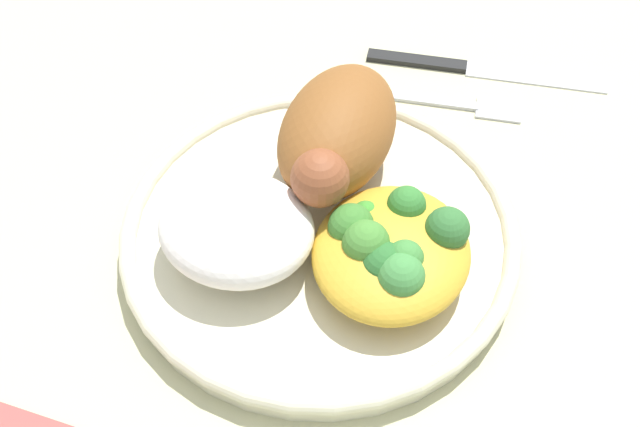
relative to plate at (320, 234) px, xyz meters
The scene contains 7 objects.
ground_plane 0.01m from the plate, ahead, with size 2.00×2.00×0.00m, color #BFBA8F.
plate is the anchor object (origin of this frame).
roasted_chicken 0.07m from the plate, behind, with size 0.13×0.07×0.06m.
rice_pile 0.06m from the plate, 48.23° to the right, with size 0.08×0.09×0.04m, color white.
mac_cheese_with_broccoli 0.06m from the plate, 69.40° to the left, with size 0.10×0.09×0.04m.
fork 0.16m from the plate, 165.06° to the left, with size 0.03×0.14×0.01m.
knife 0.21m from the plate, 165.85° to the left, with size 0.04×0.19×0.01m.
Camera 1 is at (0.29, 0.10, 0.40)m, focal length 43.67 mm.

